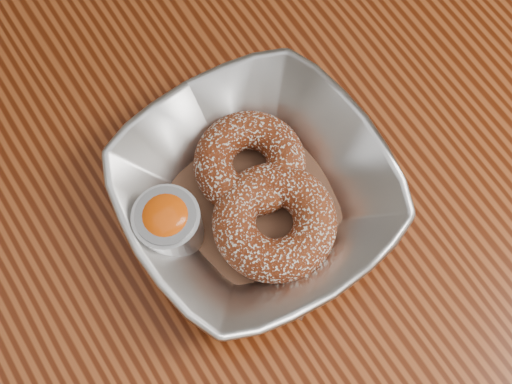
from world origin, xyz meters
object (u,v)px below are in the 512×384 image
donut_back (250,163)px  ramekin (168,224)px  serving_bowl (256,194)px  table (191,359)px  donut_front (275,222)px

donut_back → ramekin: bearing=-171.6°
serving_bowl → ramekin: ramekin is taller
table → donut_back: donut_back is taller
ramekin → donut_back: bearing=8.4°
serving_bowl → donut_front: 0.03m
table → donut_front: size_ratio=12.39×
donut_back → donut_front: (-0.01, -0.05, 0.00)m
table → ramekin: size_ratio=23.30×
table → serving_bowl: bearing=29.3°
table → donut_front: (0.11, 0.03, 0.13)m
donut_front → ramekin: 0.08m
table → serving_bowl: 0.18m
donut_front → ramekin: bearing=150.1°
donut_back → ramekin: 0.08m
ramekin → table: bearing=-116.9°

